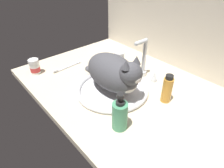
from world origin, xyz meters
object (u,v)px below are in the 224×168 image
at_px(metal_jar, 119,57).
at_px(amber_bottle, 167,89).
at_px(sink_basin, 112,89).
at_px(toothbrush, 67,67).
at_px(faucet, 143,62).
at_px(soap_pump_bottle, 120,115).
at_px(pill_bottle, 35,67).
at_px(cat, 115,73).

height_order(metal_jar, amber_bottle, amber_bottle).
relative_size(sink_basin, toothbrush, 1.90).
relative_size(faucet, toothbrush, 1.14).
height_order(soap_pump_bottle, amber_bottle, soap_pump_bottle).
xyz_separation_m(soap_pump_bottle, toothbrush, (-0.54, 0.08, -0.06)).
xyz_separation_m(pill_bottle, amber_bottle, (0.62, 0.34, 0.02)).
height_order(faucet, metal_jar, faucet).
bearing_deg(faucet, soap_pump_bottle, -60.62).
relative_size(pill_bottle, amber_bottle, 0.63).
height_order(sink_basin, faucet, faucet).
distance_m(cat, toothbrush, 0.38).
relative_size(faucet, pill_bottle, 2.49).
xyz_separation_m(amber_bottle, toothbrush, (-0.56, -0.18, -0.06)).
bearing_deg(pill_bottle, sink_basin, 27.43).
height_order(faucet, pill_bottle, faucet).
bearing_deg(soap_pump_bottle, pill_bottle, -172.91).
distance_m(soap_pump_bottle, amber_bottle, 0.27).
relative_size(cat, toothbrush, 1.99).
relative_size(cat, amber_bottle, 2.72).
distance_m(metal_jar, amber_bottle, 0.42).
distance_m(sink_basin, toothbrush, 0.35).
bearing_deg(sink_basin, cat, 0.01).
relative_size(metal_jar, amber_bottle, 0.50).
xyz_separation_m(soap_pump_bottle, amber_bottle, (0.02, 0.27, 0.00)).
height_order(soap_pump_bottle, metal_jar, soap_pump_bottle).
height_order(metal_jar, toothbrush, metal_jar).
xyz_separation_m(faucet, amber_bottle, (0.22, -0.08, -0.02)).
relative_size(sink_basin, pill_bottle, 4.13).
bearing_deg(soap_pump_bottle, toothbrush, 171.12).
relative_size(amber_bottle, toothbrush, 0.73).
distance_m(cat, soap_pump_bottle, 0.23).
distance_m(soap_pump_bottle, pill_bottle, 0.61).
bearing_deg(toothbrush, amber_bottle, 18.13).
distance_m(cat, amber_bottle, 0.24).
xyz_separation_m(cat, amber_bottle, (0.20, 0.13, -0.05)).
bearing_deg(soap_pump_bottle, metal_jar, 137.06).
xyz_separation_m(faucet, soap_pump_bottle, (0.20, -0.35, -0.02)).
height_order(sink_basin, amber_bottle, amber_bottle).
bearing_deg(amber_bottle, faucet, 158.81).
height_order(soap_pump_bottle, pill_bottle, soap_pump_bottle).
distance_m(faucet, soap_pump_bottle, 0.40).
relative_size(faucet, cat, 0.58).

